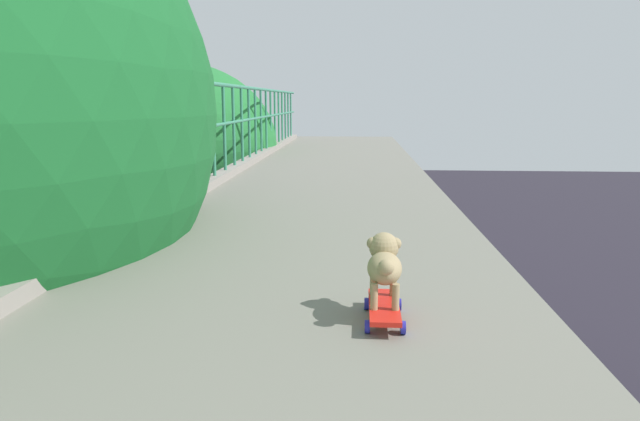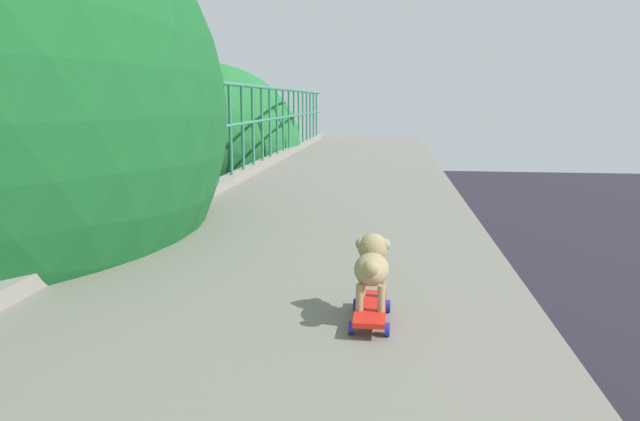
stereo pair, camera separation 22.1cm
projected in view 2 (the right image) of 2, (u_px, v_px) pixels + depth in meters
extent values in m
cylinder|color=#358865|center=(20.00, 168.00, 3.23)|extent=(0.04, 0.04, 1.18)
cylinder|color=#358865|center=(78.00, 158.00, 3.83)|extent=(0.04, 0.04, 1.18)
cylinder|color=#358865|center=(121.00, 150.00, 4.43)|extent=(0.04, 0.04, 1.18)
cylinder|color=#358865|center=(153.00, 144.00, 5.03)|extent=(0.04, 0.04, 1.18)
cylinder|color=#358865|center=(179.00, 139.00, 5.63)|extent=(0.04, 0.04, 1.18)
cylinder|color=#358865|center=(199.00, 136.00, 6.23)|extent=(0.04, 0.04, 1.18)
cylinder|color=#358865|center=(216.00, 133.00, 6.83)|extent=(0.04, 0.04, 1.18)
cylinder|color=#358865|center=(230.00, 130.00, 7.43)|extent=(0.04, 0.04, 1.18)
cylinder|color=#358865|center=(243.00, 128.00, 8.03)|extent=(0.04, 0.04, 1.18)
cylinder|color=#358865|center=(253.00, 126.00, 8.63)|extent=(0.04, 0.04, 1.18)
cylinder|color=#358865|center=(262.00, 124.00, 9.23)|extent=(0.04, 0.04, 1.18)
cylinder|color=#358865|center=(270.00, 123.00, 9.83)|extent=(0.04, 0.04, 1.18)
cylinder|color=#358865|center=(277.00, 122.00, 10.43)|extent=(0.04, 0.04, 1.18)
cylinder|color=#358865|center=(283.00, 120.00, 11.03)|extent=(0.04, 0.04, 1.18)
cylinder|color=#358865|center=(289.00, 119.00, 11.64)|extent=(0.04, 0.04, 1.18)
cylinder|color=#358865|center=(294.00, 118.00, 12.24)|extent=(0.04, 0.04, 1.18)
cylinder|color=#358865|center=(299.00, 118.00, 12.84)|extent=(0.04, 0.04, 1.18)
cylinder|color=#358865|center=(303.00, 117.00, 13.44)|extent=(0.04, 0.04, 1.18)
cylinder|color=#358865|center=(307.00, 116.00, 14.04)|extent=(0.04, 0.04, 1.18)
cylinder|color=#358865|center=(310.00, 115.00, 14.64)|extent=(0.04, 0.04, 1.18)
cylinder|color=#358865|center=(313.00, 115.00, 15.24)|extent=(0.04, 0.04, 1.18)
cylinder|color=#358865|center=(316.00, 114.00, 15.84)|extent=(0.04, 0.04, 1.18)
cube|color=red|center=(68.00, 270.00, 18.22)|extent=(2.48, 11.55, 3.13)
cube|color=black|center=(67.00, 253.00, 18.12)|extent=(2.50, 10.63, 0.70)
cylinder|color=black|center=(157.00, 274.00, 22.28)|extent=(0.28, 0.96, 0.96)
cylinder|color=black|center=(99.00, 272.00, 22.57)|extent=(0.28, 0.96, 0.96)
cylinder|color=black|center=(48.00, 355.00, 15.24)|extent=(0.28, 0.96, 0.96)
cylinder|color=#493728|center=(210.00, 301.00, 13.48)|extent=(0.40, 0.40, 4.97)
ellipsoid|color=#247233|center=(204.00, 146.00, 12.79)|extent=(4.32, 4.32, 3.65)
cube|color=red|center=(371.00, 308.00, 2.79)|extent=(0.15, 0.47, 0.02)
cylinder|color=#2326A8|center=(388.00, 306.00, 2.94)|extent=(0.02, 0.06, 0.06)
cylinder|color=#2326A8|center=(356.00, 305.00, 2.96)|extent=(0.02, 0.06, 0.06)
cylinder|color=#2326A8|center=(387.00, 329.00, 2.64)|extent=(0.02, 0.06, 0.06)
cylinder|color=#2326A8|center=(351.00, 327.00, 2.66)|extent=(0.02, 0.06, 0.06)
cylinder|color=tan|center=(382.00, 285.00, 2.90)|extent=(0.04, 0.04, 0.13)
cylinder|color=tan|center=(362.00, 284.00, 2.92)|extent=(0.04, 0.04, 0.13)
cylinder|color=tan|center=(381.00, 298.00, 2.70)|extent=(0.04, 0.04, 0.13)
cylinder|color=tan|center=(360.00, 297.00, 2.71)|extent=(0.04, 0.04, 0.13)
ellipsoid|color=tan|center=(372.00, 269.00, 2.79)|extent=(0.17, 0.28, 0.15)
sphere|color=tan|center=(373.00, 248.00, 2.89)|extent=(0.15, 0.15, 0.15)
ellipsoid|color=tan|center=(373.00, 247.00, 2.96)|extent=(0.05, 0.07, 0.05)
sphere|color=tan|center=(384.00, 245.00, 2.88)|extent=(0.06, 0.06, 0.06)
sphere|color=tan|center=(362.00, 244.00, 2.89)|extent=(0.06, 0.06, 0.06)
sphere|color=tan|center=(370.00, 268.00, 2.64)|extent=(0.08, 0.08, 0.08)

